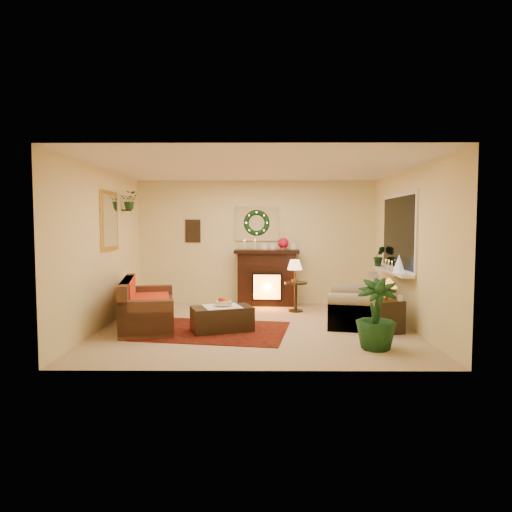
{
  "coord_description": "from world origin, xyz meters",
  "views": [
    {
      "loc": [
        0.06,
        -7.41,
        1.69
      ],
      "look_at": [
        0.0,
        0.35,
        1.15
      ],
      "focal_mm": 32.0,
      "sensor_mm": 36.0,
      "label": 1
    }
  ],
  "objects_px": {
    "fireplace": "(267,279)",
    "coffee_table": "(222,318)",
    "loveseat": "(354,299)",
    "side_table_round": "(296,295)",
    "end_table_square": "(387,315)",
    "sofa": "(148,301)"
  },
  "relations": [
    {
      "from": "sofa",
      "to": "loveseat",
      "type": "height_order",
      "value": "loveseat"
    },
    {
      "from": "sofa",
      "to": "fireplace",
      "type": "bearing_deg",
      "value": 33.28
    },
    {
      "from": "sofa",
      "to": "fireplace",
      "type": "distance_m",
      "value": 2.82
    },
    {
      "from": "fireplace",
      "to": "end_table_square",
      "type": "height_order",
      "value": "fireplace"
    },
    {
      "from": "fireplace",
      "to": "coffee_table",
      "type": "distance_m",
      "value": 2.48
    },
    {
      "from": "loveseat",
      "to": "side_table_round",
      "type": "distance_m",
      "value": 1.4
    },
    {
      "from": "loveseat",
      "to": "fireplace",
      "type": "bearing_deg",
      "value": 141.82
    },
    {
      "from": "side_table_round",
      "to": "end_table_square",
      "type": "distance_m",
      "value": 2.13
    },
    {
      "from": "fireplace",
      "to": "side_table_round",
      "type": "distance_m",
      "value": 0.91
    },
    {
      "from": "loveseat",
      "to": "end_table_square",
      "type": "distance_m",
      "value": 0.76
    },
    {
      "from": "loveseat",
      "to": "side_table_round",
      "type": "xyz_separation_m",
      "value": [
        -0.91,
        1.05,
        -0.09
      ]
    },
    {
      "from": "fireplace",
      "to": "side_table_round",
      "type": "xyz_separation_m",
      "value": [
        0.55,
        -0.69,
        -0.23
      ]
    },
    {
      "from": "sofa",
      "to": "end_table_square",
      "type": "relative_size",
      "value": 3.59
    },
    {
      "from": "loveseat",
      "to": "end_table_square",
      "type": "height_order",
      "value": "loveseat"
    },
    {
      "from": "end_table_square",
      "to": "coffee_table",
      "type": "distance_m",
      "value": 2.6
    },
    {
      "from": "side_table_round",
      "to": "coffee_table",
      "type": "xyz_separation_m",
      "value": [
        -1.3,
        -1.65,
        -0.12
      ]
    },
    {
      "from": "fireplace",
      "to": "loveseat",
      "type": "relative_size",
      "value": 0.85
    },
    {
      "from": "fireplace",
      "to": "loveseat",
      "type": "height_order",
      "value": "fireplace"
    },
    {
      "from": "fireplace",
      "to": "coffee_table",
      "type": "relative_size",
      "value": 1.28
    },
    {
      "from": "side_table_round",
      "to": "end_table_square",
      "type": "bearing_deg",
      "value": -52.4
    },
    {
      "from": "side_table_round",
      "to": "coffee_table",
      "type": "relative_size",
      "value": 0.62
    },
    {
      "from": "sofa",
      "to": "coffee_table",
      "type": "bearing_deg",
      "value": -27.01
    }
  ]
}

